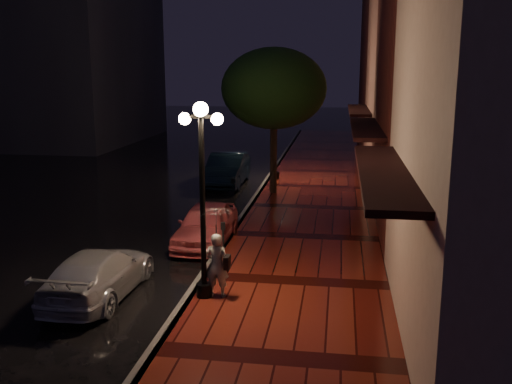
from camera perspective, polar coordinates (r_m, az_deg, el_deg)
The scene contains 14 objects.
ground at distance 17.73m, azimuth -2.49°, elevation -4.56°, with size 120.00×120.00×0.00m, color black.
sidewalk at distance 17.44m, azimuth 4.81°, elevation -4.63°, with size 4.50×60.00×0.15m, color #46110C.
curb at distance 17.71m, azimuth -2.49°, elevation -4.33°, with size 0.25×60.00×0.15m, color #595451.
storefront_mid at distance 19.03m, azimuth 20.32°, elevation 12.65°, with size 5.00×8.00×11.00m, color #511914.
storefront_far at distance 26.92m, azimuth 16.73°, elevation 10.44°, with size 5.00×8.00×9.00m, color #8C5951.
storefront_extra at distance 36.84m, azimuth 14.58°, elevation 11.72°, with size 5.00×12.00×10.00m, color #511914.
streetlamp_near at distance 12.27m, azimuth -5.39°, elevation 0.29°, with size 0.96×0.36×4.31m.
streetlamp_far at distance 25.94m, azimuth 1.99°, elevation 6.69°, with size 0.96×0.36×4.31m.
street_tree at distance 22.81m, azimuth 1.81°, elevation 10.06°, with size 4.16×4.16×5.80m.
pink_car at distance 16.94m, azimuth -5.01°, elevation -3.25°, with size 1.45×3.60×1.23m, color #D8595F.
navy_car at distance 25.40m, azimuth -2.92°, elevation 2.27°, with size 1.51×4.34×1.43m, color black.
silver_car at distance 13.61m, azimuth -15.43°, elevation -7.84°, with size 1.56×3.84×1.11m, color #A7A5AD.
woman_with_umbrella at distance 12.52m, azimuth -3.98°, elevation -4.62°, with size 0.85×0.87×2.05m.
parking_meter at distance 14.52m, azimuth -3.30°, elevation -4.82°, with size 0.11×0.09×1.19m.
Camera 1 is at (3.24, -16.65, 5.15)m, focal length 40.00 mm.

